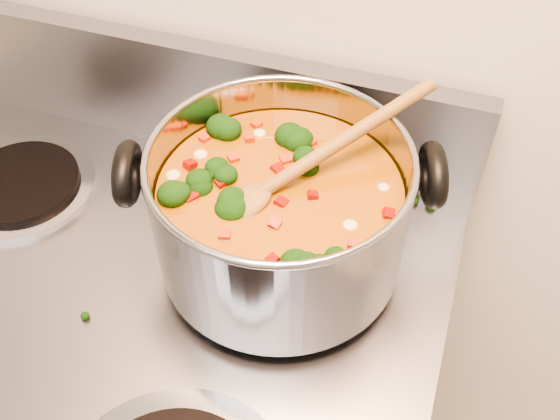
{
  "coord_description": "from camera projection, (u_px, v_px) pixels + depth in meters",
  "views": [
    {
      "loc": [
        0.36,
        0.88,
        1.51
      ],
      "look_at": [
        0.22,
        1.31,
        1.01
      ],
      "focal_mm": 40.0,
      "sensor_mm": 36.0,
      "label": 1
    }
  ],
  "objects": [
    {
      "name": "wooden_spoon",
      "position": [
        293.0,
        173.0,
        0.64
      ],
      "size": [
        0.2,
        0.22,
        0.09
      ],
      "rotation": [
        0.0,
        0.0,
        0.86
      ],
      "color": "olive",
      "rests_on": "stockpot"
    },
    {
      "name": "stockpot",
      "position": [
        280.0,
        211.0,
        0.68
      ],
      "size": [
        0.34,
        0.28,
        0.17
      ],
      "rotation": [
        0.0,
        0.0,
        0.33
      ],
      "color": "gray",
      "rests_on": "electric_range"
    },
    {
      "name": "cooktop_crumbs",
      "position": [
        189.0,
        298.0,
        0.7
      ],
      "size": [
        0.26,
        0.25,
        0.01
      ],
      "color": "black",
      "rests_on": "electric_range"
    }
  ]
}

